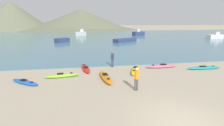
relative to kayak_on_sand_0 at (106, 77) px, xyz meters
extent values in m
plane|color=tan|center=(2.70, -6.80, -0.18)|extent=(400.00, 400.00, 0.00)
cube|color=teal|center=(2.70, 39.04, -0.15)|extent=(160.00, 70.00, 0.06)
cone|color=#6B7056|center=(-36.97, 87.77, 7.22)|extent=(40.12, 40.12, 14.79)
cone|color=#6B7056|center=(-5.44, 97.31, 3.46)|extent=(74.56, 74.56, 7.27)
cone|color=#6B7056|center=(-1.80, 92.69, 5.52)|extent=(57.56, 57.56, 11.40)
ellipsoid|color=orange|center=(0.00, 0.00, 0.00)|extent=(0.97, 3.51, 0.35)
cube|color=black|center=(-0.01, 0.17, 0.20)|extent=(0.42, 0.65, 0.05)
cylinder|color=black|center=(0.08, -0.95, 0.18)|extent=(0.24, 0.24, 0.02)
ellipsoid|color=yellow|center=(3.10, 1.82, -0.01)|extent=(1.97, 3.33, 0.34)
cube|color=black|center=(3.17, 1.98, 0.18)|extent=(0.57, 0.70, 0.05)
cylinder|color=black|center=(2.72, 0.98, 0.17)|extent=(0.22, 0.22, 0.02)
ellipsoid|color=#8CCC2D|center=(-3.56, 1.13, -0.02)|extent=(2.89, 0.98, 0.32)
cube|color=black|center=(-3.70, 1.11, 0.16)|extent=(0.55, 0.40, 0.05)
cylinder|color=black|center=(-2.78, 1.23, 0.15)|extent=(0.21, 0.21, 0.02)
ellipsoid|color=red|center=(-1.53, 3.31, -0.05)|extent=(1.05, 3.57, 0.25)
cube|color=black|center=(-1.51, 3.14, 0.10)|extent=(0.43, 0.67, 0.05)
cylinder|color=black|center=(-1.64, 4.27, 0.09)|extent=(0.23, 0.23, 0.02)
ellipsoid|color=teal|center=(10.06, 1.35, -0.03)|extent=(3.55, 0.68, 0.29)
cube|color=black|center=(9.88, 1.36, 0.13)|extent=(0.65, 0.34, 0.05)
cylinder|color=black|center=(11.03, 1.32, 0.12)|extent=(0.20, 0.20, 0.02)
ellipsoid|color=blue|center=(-6.20, 0.05, -0.06)|extent=(2.60, 2.23, 0.24)
cube|color=black|center=(-6.31, 0.14, 0.09)|extent=(0.60, 0.58, 0.05)
cylinder|color=black|center=(-5.59, -0.43, 0.07)|extent=(0.21, 0.21, 0.02)
ellipsoid|color=#E5668C|center=(6.16, 2.67, -0.02)|extent=(3.31, 0.82, 0.32)
cube|color=black|center=(6.33, 2.67, 0.16)|extent=(0.60, 0.44, 0.05)
cylinder|color=black|center=(5.26, 2.65, 0.15)|extent=(0.27, 0.27, 0.02)
cylinder|color=#4C4C4C|center=(1.66, -2.72, 0.23)|extent=(0.12, 0.12, 0.82)
cylinder|color=#4C4C4C|center=(1.80, -2.72, 0.23)|extent=(0.12, 0.12, 0.82)
cube|color=orange|center=(1.73, -2.72, 0.93)|extent=(0.27, 0.26, 0.58)
cylinder|color=orange|center=(1.61, -2.72, 0.95)|extent=(0.09, 0.09, 0.55)
cylinder|color=orange|center=(1.85, -2.72, 0.95)|extent=(0.09, 0.09, 0.55)
sphere|color=beige|center=(1.73, -2.72, 1.34)|extent=(0.22, 0.22, 0.22)
cylinder|color=#384260|center=(1.17, 3.77, 0.22)|extent=(0.12, 0.12, 0.80)
cylinder|color=#384260|center=(1.31, 3.77, 0.22)|extent=(0.12, 0.12, 0.80)
cube|color=navy|center=(1.24, 3.77, 0.91)|extent=(0.26, 0.28, 0.57)
cylinder|color=navy|center=(1.12, 3.77, 0.92)|extent=(0.08, 0.08, 0.54)
cylinder|color=navy|center=(1.36, 3.77, 0.92)|extent=(0.08, 0.08, 0.54)
sphere|color=brown|center=(1.24, 3.77, 1.31)|extent=(0.22, 0.22, 0.22)
cube|color=#B2B2B7|center=(-1.87, 45.57, 0.50)|extent=(3.53, 2.25, 1.23)
cube|color=silver|center=(-1.53, 45.58, 1.55)|extent=(1.09, 1.30, 0.86)
cube|color=navy|center=(-6.03, 26.96, 0.35)|extent=(3.34, 3.28, 0.93)
cube|color=navy|center=(8.08, 25.55, 0.25)|extent=(5.95, 4.52, 0.75)
cube|color=white|center=(34.18, 28.88, 0.41)|extent=(4.74, 2.28, 1.06)
cube|color=silver|center=(34.63, 28.94, 1.32)|extent=(1.49, 1.18, 0.74)
cube|color=navy|center=(17.07, 42.82, 0.49)|extent=(4.43, 3.20, 1.22)
cube|color=silver|center=(16.70, 42.66, 1.53)|extent=(1.53, 1.43, 0.86)
camera|label=1|loc=(-1.85, -13.50, 4.44)|focal=28.00mm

